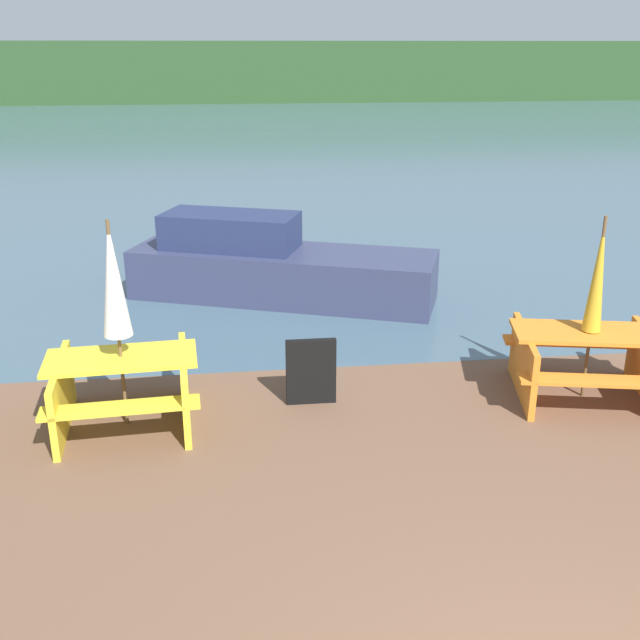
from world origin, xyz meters
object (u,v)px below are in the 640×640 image
boat (274,267)px  picnic_table_orange (587,358)px  picnic_table_yellow (124,384)px  signboard (311,372)px  umbrella_gold (598,276)px  umbrella_white (113,280)px

boat → picnic_table_orange: bearing=-30.1°
picnic_table_yellow → signboard: 1.99m
picnic_table_yellow → umbrella_gold: 5.14m
umbrella_white → signboard: 2.33m
picnic_table_orange → signboard: bearing=176.3°
picnic_table_yellow → umbrella_gold: (5.05, 0.05, 0.96)m
picnic_table_yellow → umbrella_white: size_ratio=0.74×
picnic_table_yellow → signboard: size_ratio=2.15×
picnic_table_yellow → umbrella_white: bearing=180.0°
umbrella_white → signboard: size_ratio=2.91×
umbrella_gold → picnic_table_yellow: bearing=-179.4°
umbrella_gold → boat: (-3.25, 3.96, -0.92)m
umbrella_gold → signboard: (-3.08, 0.20, -1.04)m
umbrella_gold → umbrella_white: (-5.05, -0.05, 0.16)m
picnic_table_yellow → picnic_table_orange: bearing=0.6°
umbrella_gold → umbrella_white: umbrella_white is taller
picnic_table_yellow → boat: (1.81, 4.01, 0.04)m
umbrella_white → signboard: bearing=7.2°
picnic_table_orange → boat: size_ratio=0.39×
picnic_table_orange → boat: bearing=129.4°
picnic_table_orange → boat: boat is taller
picnic_table_yellow → umbrella_white: 1.12m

